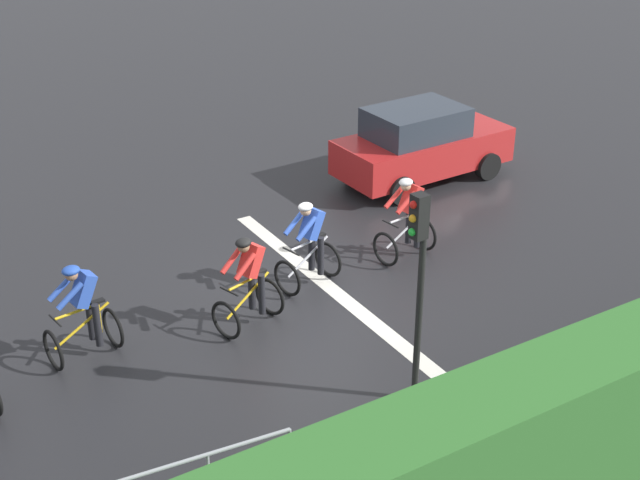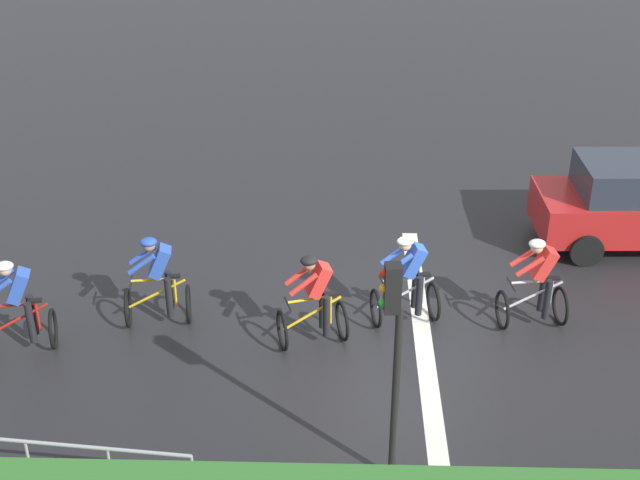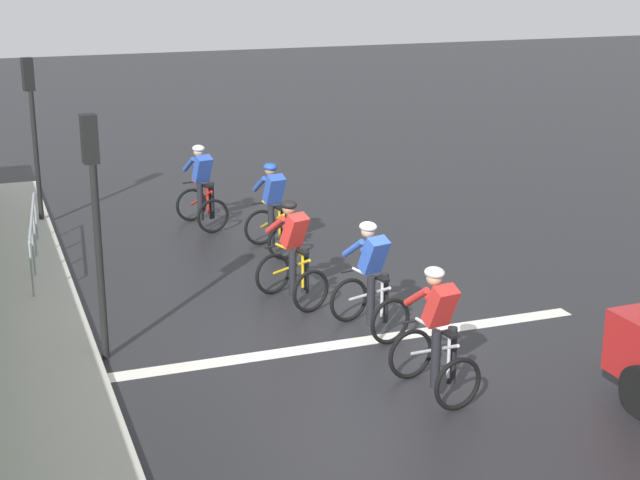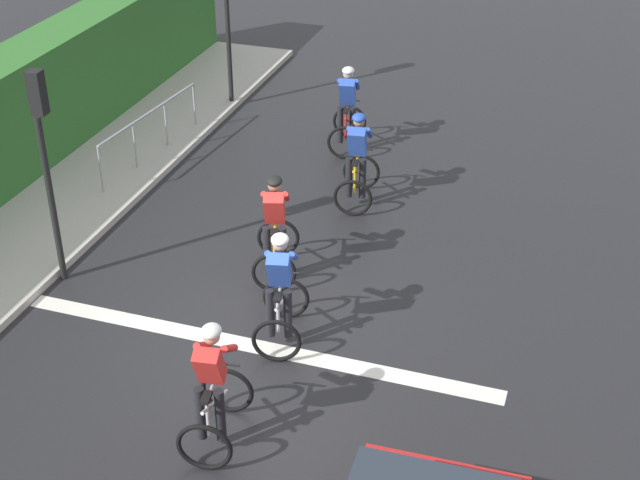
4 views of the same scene
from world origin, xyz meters
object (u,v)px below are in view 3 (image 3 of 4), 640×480
cyclist_lead (202,188)px  cyclist_mid (293,255)px  cyclist_fourth (371,281)px  cyclist_trailing (437,336)px  traffic_light_near_crossing (94,200)px  pedestrian_railing_kerbside (33,228)px  traffic_light_far_junction (32,115)px  cyclist_second (273,211)px

cyclist_lead → cyclist_mid: size_ratio=1.00×
cyclist_fourth → cyclist_trailing: (-0.04, -2.15, 0.00)m
traffic_light_near_crossing → pedestrian_railing_kerbside: bearing=98.2°
cyclist_fourth → traffic_light_far_junction: (-4.01, 7.66, 1.43)m
traffic_light_near_crossing → cyclist_second: bearing=45.9°
cyclist_second → cyclist_trailing: (0.11, -6.35, 0.00)m
traffic_light_near_crossing → cyclist_trailing: bearing=-35.3°
cyclist_trailing → cyclist_second: bearing=91.0°
cyclist_second → cyclist_trailing: bearing=-89.0°
traffic_light_far_junction → cyclist_trailing: bearing=-67.9°
cyclist_lead → pedestrian_railing_kerbside: cyclist_lead is taller
cyclist_lead → cyclist_second: size_ratio=1.00×
cyclist_mid → traffic_light_near_crossing: bearing=-160.8°
cyclist_fourth → cyclist_trailing: bearing=-90.9°
cyclist_mid → pedestrian_railing_kerbside: (-3.68, 3.00, -0.02)m
cyclist_mid → traffic_light_far_junction: 7.10m
cyclist_fourth → pedestrian_railing_kerbside: size_ratio=0.51×
cyclist_lead → cyclist_trailing: size_ratio=1.00×
cyclist_lead → cyclist_trailing: 8.49m
cyclist_lead → pedestrian_railing_kerbside: bearing=-152.7°
cyclist_second → pedestrian_railing_kerbside: bearing=175.1°
cyclist_mid → pedestrian_railing_kerbside: cyclist_mid is taller
cyclist_mid → cyclist_trailing: (0.63, -3.70, 0.00)m
cyclist_second → cyclist_trailing: size_ratio=1.00×
cyclist_second → pedestrian_railing_kerbside: cyclist_second is taller
traffic_light_near_crossing → pedestrian_railing_kerbside: 4.37m
cyclist_second → cyclist_mid: 2.70m
cyclist_mid → traffic_light_far_junction: size_ratio=0.50×
cyclist_trailing → traffic_light_far_junction: bearing=112.1°
cyclist_trailing → pedestrian_railing_kerbside: 7.97m
cyclist_lead → cyclist_second: same height
cyclist_second → cyclist_mid: size_ratio=1.00×
cyclist_fourth → pedestrian_railing_kerbside: bearing=133.6°
cyclist_second → traffic_light_far_junction: size_ratio=0.50×
cyclist_trailing → traffic_light_near_crossing: bearing=144.7°
cyclist_lead → cyclist_fourth: (0.97, -6.30, 0.00)m
cyclist_lead → cyclist_second: (0.82, -2.09, 0.00)m
cyclist_second → traffic_light_near_crossing: traffic_light_near_crossing is taller
traffic_light_near_crossing → cyclist_fourth: bearing=-7.3°
cyclist_mid → traffic_light_far_junction: traffic_light_far_junction is taller
traffic_light_near_crossing → traffic_light_far_junction: (-0.26, 7.18, 0.00)m
traffic_light_near_crossing → pedestrian_railing_kerbside: size_ratio=1.03×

